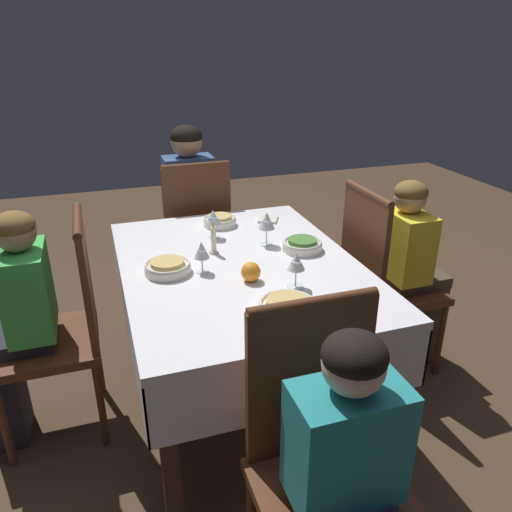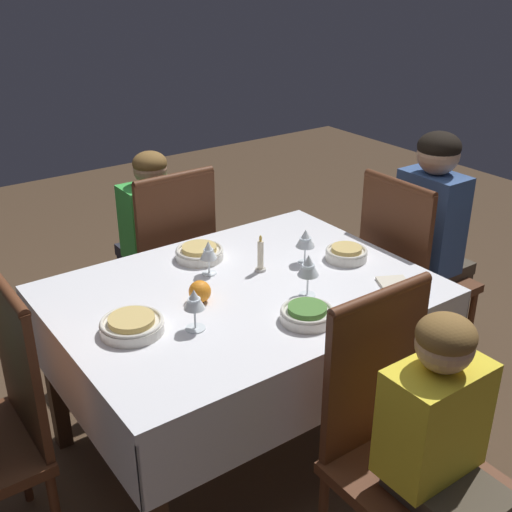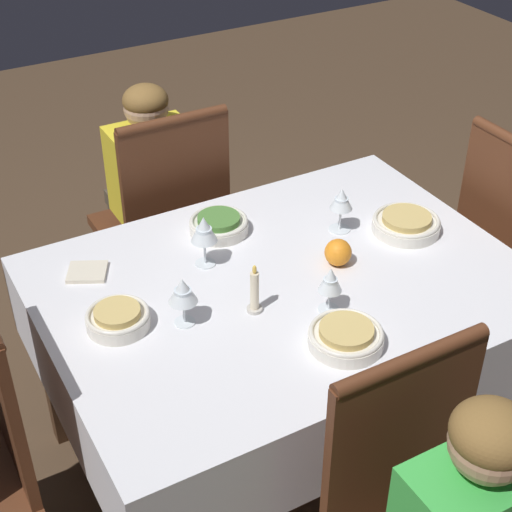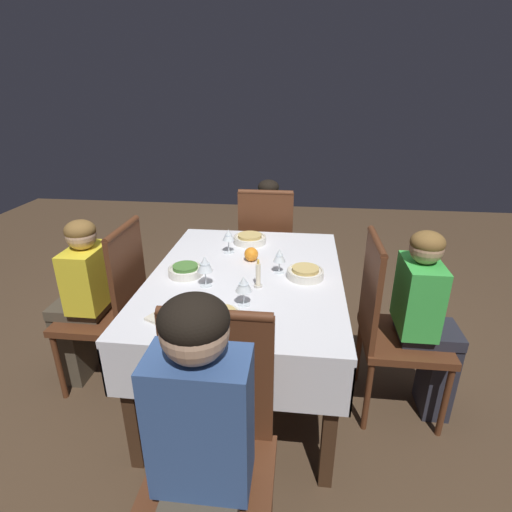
{
  "view_description": "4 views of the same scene",
  "coord_description": "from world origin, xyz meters",
  "px_view_note": "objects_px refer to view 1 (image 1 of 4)",
  "views": [
    {
      "loc": [
        -1.93,
        0.57,
        1.68
      ],
      "look_at": [
        -0.07,
        -0.05,
        0.8
      ],
      "focal_mm": 35.0,
      "sensor_mm": 36.0,
      "label": 1
    },
    {
      "loc": [
        -1.2,
        -1.77,
        1.88
      ],
      "look_at": [
        0.04,
        -0.03,
        0.88
      ],
      "focal_mm": 45.0,
      "sensor_mm": 36.0,
      "label": 2
    },
    {
      "loc": [
        0.96,
        1.55,
        2.1
      ],
      "look_at": [
        0.1,
        0.01,
        0.87
      ],
      "focal_mm": 55.0,
      "sensor_mm": 36.0,
      "label": 3
    },
    {
      "loc": [
        1.94,
        0.27,
        1.68
      ],
      "look_at": [
        -0.08,
        0.04,
        0.82
      ],
      "focal_mm": 28.0,
      "sensor_mm": 36.0,
      "label": 4
    }
  ],
  "objects_px": {
    "person_child_yellow": "(412,266)",
    "wine_glass_east": "(213,218)",
    "person_child_green": "(17,321)",
    "orange_fruit": "(251,272)",
    "person_child_teal": "(354,499)",
    "wine_glass_west": "(296,263)",
    "chair_north": "(63,321)",
    "chair_west": "(324,455)",
    "bowl_east": "(220,220)",
    "bowl_west": "(287,306)",
    "dining_table": "(240,281)",
    "wine_glass_south": "(267,222)",
    "bowl_south": "(302,245)",
    "wine_glass_north": "(202,251)",
    "candle_centerpiece": "(214,242)",
    "chair_east": "(195,232)",
    "bowl_north": "(168,267)",
    "person_adult_denim": "(189,205)",
    "napkin_red_folded": "(268,219)",
    "chair_south": "(381,275)"
  },
  "relations": [
    {
      "from": "person_child_yellow",
      "to": "wine_glass_east",
      "type": "relative_size",
      "value": 7.08
    },
    {
      "from": "person_child_green",
      "to": "orange_fruit",
      "type": "relative_size",
      "value": 12.96
    },
    {
      "from": "person_child_teal",
      "to": "wine_glass_west",
      "type": "height_order",
      "value": "person_child_teal"
    },
    {
      "from": "chair_north",
      "to": "person_child_teal",
      "type": "xyz_separation_m",
      "value": [
        -1.22,
        -0.74,
        0.02
      ]
    },
    {
      "from": "chair_west",
      "to": "bowl_east",
      "type": "distance_m",
      "value": 1.46
    },
    {
      "from": "bowl_west",
      "to": "orange_fruit",
      "type": "bearing_deg",
      "value": 9.04
    },
    {
      "from": "person_child_green",
      "to": "wine_glass_east",
      "type": "distance_m",
      "value": 0.99
    },
    {
      "from": "dining_table",
      "to": "wine_glass_south",
      "type": "distance_m",
      "value": 0.32
    },
    {
      "from": "chair_north",
      "to": "chair_west",
      "type": "bearing_deg",
      "value": 35.7
    },
    {
      "from": "person_child_yellow",
      "to": "bowl_south",
      "type": "distance_m",
      "value": 0.66
    },
    {
      "from": "person_child_teal",
      "to": "wine_glass_south",
      "type": "xyz_separation_m",
      "value": [
        1.3,
        -0.21,
        0.3
      ]
    },
    {
      "from": "wine_glass_east",
      "to": "wine_glass_north",
      "type": "relative_size",
      "value": 1.04
    },
    {
      "from": "chair_north",
      "to": "candle_centerpiece",
      "type": "height_order",
      "value": "chair_north"
    },
    {
      "from": "chair_west",
      "to": "candle_centerpiece",
      "type": "bearing_deg",
      "value": 92.76
    },
    {
      "from": "candle_centerpiece",
      "to": "wine_glass_north",
      "type": "bearing_deg",
      "value": 152.06
    },
    {
      "from": "chair_west",
      "to": "wine_glass_east",
      "type": "relative_size",
      "value": 6.93
    },
    {
      "from": "chair_east",
      "to": "bowl_north",
      "type": "height_order",
      "value": "chair_east"
    },
    {
      "from": "wine_glass_east",
      "to": "wine_glass_west",
      "type": "bearing_deg",
      "value": -163.75
    },
    {
      "from": "bowl_east",
      "to": "wine_glass_west",
      "type": "bearing_deg",
      "value": -172.14
    },
    {
      "from": "chair_west",
      "to": "person_adult_denim",
      "type": "distance_m",
      "value": 2.07
    },
    {
      "from": "bowl_east",
      "to": "candle_centerpiece",
      "type": "xyz_separation_m",
      "value": [
        -0.35,
        0.12,
        0.03
      ]
    },
    {
      "from": "wine_glass_east",
      "to": "orange_fruit",
      "type": "height_order",
      "value": "wine_glass_east"
    },
    {
      "from": "bowl_east",
      "to": "orange_fruit",
      "type": "height_order",
      "value": "orange_fruit"
    },
    {
      "from": "bowl_south",
      "to": "wine_glass_west",
      "type": "distance_m",
      "value": 0.39
    },
    {
      "from": "wine_glass_east",
      "to": "candle_centerpiece",
      "type": "relative_size",
      "value": 0.96
    },
    {
      "from": "wine_glass_east",
      "to": "wine_glass_north",
      "type": "xyz_separation_m",
      "value": [
        -0.37,
        0.14,
        -0.01
      ]
    },
    {
      "from": "chair_west",
      "to": "bowl_west",
      "type": "distance_m",
      "value": 0.54
    },
    {
      "from": "person_child_yellow",
      "to": "napkin_red_folded",
      "type": "distance_m",
      "value": 0.8
    },
    {
      "from": "bowl_south",
      "to": "orange_fruit",
      "type": "height_order",
      "value": "orange_fruit"
    },
    {
      "from": "chair_south",
      "to": "orange_fruit",
      "type": "distance_m",
      "value": 0.85
    },
    {
      "from": "chair_east",
      "to": "chair_west",
      "type": "distance_m",
      "value": 1.9
    },
    {
      "from": "chair_south",
      "to": "bowl_north",
      "type": "xyz_separation_m",
      "value": [
        -0.04,
        1.09,
        0.23
      ]
    },
    {
      "from": "person_child_teal",
      "to": "bowl_south",
      "type": "xyz_separation_m",
      "value": [
        1.18,
        -0.35,
        0.21
      ]
    },
    {
      "from": "chair_east",
      "to": "chair_north",
      "type": "height_order",
      "value": "same"
    },
    {
      "from": "chair_east",
      "to": "napkin_red_folded",
      "type": "height_order",
      "value": "chair_east"
    },
    {
      "from": "dining_table",
      "to": "orange_fruit",
      "type": "xyz_separation_m",
      "value": [
        -0.18,
        0.01,
        0.13
      ]
    },
    {
      "from": "chair_east",
      "to": "chair_south",
      "type": "height_order",
      "value": "same"
    },
    {
      "from": "candle_centerpiece",
      "to": "orange_fruit",
      "type": "bearing_deg",
      "value": -166.87
    },
    {
      "from": "person_child_yellow",
      "to": "wine_glass_south",
      "type": "xyz_separation_m",
      "value": [
        0.12,
        0.77,
        0.3
      ]
    },
    {
      "from": "chair_east",
      "to": "chair_south",
      "type": "xyz_separation_m",
      "value": [
        -0.9,
        -0.78,
        0.0
      ]
    },
    {
      "from": "candle_centerpiece",
      "to": "person_child_green",
      "type": "bearing_deg",
      "value": 93.88
    },
    {
      "from": "bowl_east",
      "to": "wine_glass_south",
      "type": "xyz_separation_m",
      "value": [
        -0.33,
        -0.15,
        0.09
      ]
    },
    {
      "from": "bowl_south",
      "to": "bowl_west",
      "type": "height_order",
      "value": "same"
    },
    {
      "from": "person_child_teal",
      "to": "bowl_south",
      "type": "height_order",
      "value": "person_child_teal"
    },
    {
      "from": "bowl_west",
      "to": "candle_centerpiece",
      "type": "height_order",
      "value": "candle_centerpiece"
    },
    {
      "from": "chair_west",
      "to": "person_child_green",
      "type": "distance_m",
      "value": 1.39
    },
    {
      "from": "person_child_teal",
      "to": "chair_north",
      "type": "bearing_deg",
      "value": 121.49
    },
    {
      "from": "wine_glass_north",
      "to": "wine_glass_west",
      "type": "height_order",
      "value": "wine_glass_west"
    },
    {
      "from": "chair_north",
      "to": "wine_glass_north",
      "type": "xyz_separation_m",
      "value": [
        -0.12,
        -0.6,
        0.3
      ]
    },
    {
      "from": "bowl_south",
      "to": "napkin_red_folded",
      "type": "xyz_separation_m",
      "value": [
        0.44,
        0.01,
        -0.02
      ]
    }
  ]
}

